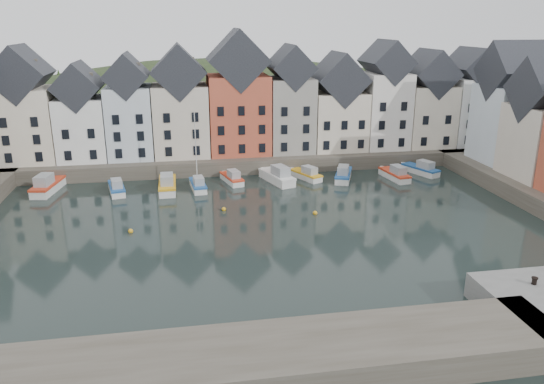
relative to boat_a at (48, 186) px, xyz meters
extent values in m
plane|color=black|center=(25.39, -18.79, -0.80)|extent=(260.00, 260.00, 0.00)
cube|color=#443E34|center=(25.39, 11.21, 0.20)|extent=(90.00, 16.00, 2.00)
cube|color=#443E34|center=(15.39, -40.79, 0.20)|extent=(50.00, 6.00, 2.00)
ellipsoid|color=#1E2F17|center=(25.39, 37.21, -18.80)|extent=(153.60, 70.40, 64.00)
sphere|color=black|center=(11.45, 32.15, 7.90)|extent=(5.77, 5.77, 5.77)
sphere|color=black|center=(50.25, 41.96, 7.32)|extent=(5.27, 5.27, 5.27)
sphere|color=black|center=(57.20, 35.41, 7.08)|extent=(5.07, 5.07, 5.07)
sphere|color=black|center=(39.66, 36.41, 7.02)|extent=(5.01, 5.01, 5.01)
sphere|color=black|center=(-12.28, 37.82, 5.77)|extent=(3.94, 3.94, 3.94)
sphere|color=black|center=(53.71, 41.46, 7.25)|extent=(5.21, 5.21, 5.21)
sphere|color=black|center=(27.37, 39.86, 7.52)|extent=(5.45, 5.45, 5.45)
sphere|color=black|center=(63.19, 29.53, 6.40)|extent=(4.49, 4.49, 4.49)
cube|color=beige|center=(-3.78, 9.21, 6.23)|extent=(7.67, 8.00, 10.07)
cube|color=black|center=(-3.78, 9.21, 13.17)|extent=(7.67, 8.16, 7.67)
cube|color=white|center=(3.48, 9.21, 5.50)|extent=(6.56, 8.00, 8.61)
cube|color=black|center=(3.48, 9.21, 11.43)|extent=(6.56, 8.16, 6.56)
cube|color=silver|center=(10.02, 9.21, 6.21)|extent=(6.20, 8.00, 10.02)
cube|color=black|center=(10.02, 9.21, 12.75)|extent=(6.20, 8.16, 6.20)
cube|color=beige|center=(17.12, 9.21, 6.24)|extent=(7.70, 8.00, 10.08)
cube|color=black|center=(17.12, 9.21, 13.18)|extent=(7.70, 8.16, 7.70)
cube|color=#C05136|center=(25.46, 9.21, 6.84)|extent=(8.69, 8.00, 11.28)
cube|color=black|center=(25.46, 9.21, 14.63)|extent=(8.69, 8.16, 8.69)
cube|color=gray|center=(33.16, 9.21, 6.59)|extent=(6.43, 8.00, 10.78)
cube|color=black|center=(33.16, 9.21, 13.57)|extent=(6.43, 8.16, 6.43)
cube|color=beige|center=(40.46, 9.21, 5.48)|extent=(7.88, 8.00, 8.56)
cube|color=black|center=(40.46, 9.21, 11.70)|extent=(7.88, 8.16, 7.88)
cube|color=white|center=(47.80, 9.21, 6.83)|extent=(6.50, 8.00, 11.27)
cube|color=black|center=(47.80, 9.21, 14.08)|extent=(6.50, 8.16, 6.50)
cube|color=beige|center=(54.82, 9.21, 5.86)|extent=(7.23, 8.00, 9.32)
cube|color=black|center=(54.82, 9.21, 12.31)|extent=(7.23, 8.16, 7.23)
cube|color=white|center=(61.67, 9.21, 6.36)|extent=(6.18, 8.00, 10.32)
cube|color=black|center=(61.67, 9.21, 13.05)|extent=(6.18, 8.16, 6.18)
cube|color=silver|center=(61.39, -2.52, 6.39)|extent=(7.47, 8.00, 10.38)
cube|color=black|center=(61.39, -2.52, 13.56)|extent=(7.62, 8.00, 8.00)
sphere|color=gold|center=(21.39, -10.79, -0.65)|extent=(0.50, 0.50, 0.50)
sphere|color=gold|center=(31.39, -13.79, -0.65)|extent=(0.50, 0.50, 0.50)
sphere|color=gold|center=(11.39, -15.79, -0.65)|extent=(0.50, 0.50, 0.50)
cube|color=silver|center=(0.04, 0.22, -0.40)|extent=(3.19, 7.12, 1.26)
cube|color=red|center=(0.04, 0.22, 0.29)|extent=(3.32, 7.28, 0.29)
cube|color=#919598|center=(-0.14, -0.80, 0.97)|extent=(2.04, 2.98, 1.37)
cube|color=silver|center=(8.63, -1.77, -0.48)|extent=(2.62, 5.64, 1.00)
cube|color=#1F5092|center=(8.63, -1.77, 0.06)|extent=(2.73, 5.76, 0.23)
cube|color=#919598|center=(8.78, -2.57, 0.60)|extent=(1.65, 2.37, 1.09)
cube|color=silver|center=(14.95, -1.94, -0.41)|extent=(2.03, 6.68, 1.22)
cube|color=gold|center=(14.95, -1.94, 0.25)|extent=(2.14, 6.81, 0.28)
cube|color=#919598|center=(14.96, -2.94, 0.92)|extent=(1.57, 2.68, 1.33)
cube|color=silver|center=(18.82, -2.13, -0.50)|extent=(2.07, 5.37, 0.96)
cube|color=#1F5092|center=(18.82, -2.13, 0.03)|extent=(2.17, 5.49, 0.22)
cube|color=#919598|center=(18.89, -2.91, 0.55)|extent=(1.42, 2.21, 1.05)
cylinder|color=silver|center=(18.77, -1.61, 4.44)|extent=(0.12, 0.12, 9.62)
cube|color=silver|center=(23.41, 0.14, -0.50)|extent=(2.82, 5.46, 0.96)
cube|color=red|center=(23.41, 0.14, 0.03)|extent=(2.93, 5.58, 0.22)
cube|color=#919598|center=(23.61, -0.62, 0.55)|extent=(1.70, 2.33, 1.05)
cube|color=silver|center=(29.42, -0.65, -0.41)|extent=(4.01, 7.09, 1.25)
cube|color=silver|center=(29.42, -0.65, 0.27)|extent=(4.16, 7.26, 0.28)
cube|color=#919598|center=(29.73, -1.62, 0.95)|extent=(2.34, 3.07, 1.36)
cube|color=silver|center=(33.60, 0.13, -0.49)|extent=(3.70, 5.53, 0.98)
cube|color=gold|center=(33.60, 0.13, 0.05)|extent=(3.82, 5.66, 0.22)
cube|color=#919598|center=(33.94, -0.59, 0.58)|extent=(2.03, 2.46, 1.07)
cube|color=silver|center=(38.61, -1.07, -0.45)|extent=(3.89, 6.24, 1.10)
cube|color=#1F5092|center=(38.61, -1.07, 0.15)|extent=(4.03, 6.39, 0.25)
cube|color=#919598|center=(38.28, -1.90, 0.75)|extent=(2.19, 2.75, 1.20)
cube|color=silver|center=(45.59, -2.01, -0.47)|extent=(2.54, 5.94, 1.06)
cube|color=red|center=(45.59, -2.01, 0.11)|extent=(2.65, 6.07, 0.24)
cube|color=#919598|center=(45.72, -2.86, 0.69)|extent=(1.66, 2.47, 1.15)
cube|color=silver|center=(50.25, -0.15, -0.47)|extent=(3.82, 5.91, 1.05)
cube|color=#1F5092|center=(50.25, -0.15, 0.10)|extent=(3.96, 6.06, 0.24)
cube|color=#919598|center=(50.58, -0.94, 0.67)|extent=(2.12, 2.62, 1.14)
cylinder|color=black|center=(42.34, -36.43, 1.45)|extent=(0.36, 0.36, 0.50)
cylinder|color=black|center=(42.34, -36.43, 1.72)|extent=(0.48, 0.48, 0.08)
camera|label=1|loc=(17.03, -67.96, 19.87)|focal=35.00mm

